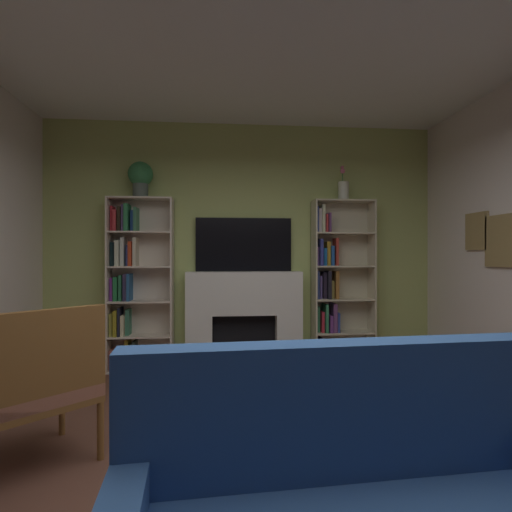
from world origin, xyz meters
TOP-DOWN VIEW (x-y plane):
  - ground_plane at (0.00, 0.00)m, footprint 6.38×6.38m
  - wall_back_accent at (0.00, 2.69)m, footprint 4.73×0.06m
  - fireplace at (0.00, 2.54)m, footprint 1.45×0.53m
  - tv at (0.00, 2.63)m, footprint 1.13×0.06m
  - bookshelf_left at (-1.27, 2.56)m, footprint 0.72×0.27m
  - bookshelf_right at (1.09, 2.56)m, footprint 0.72×0.27m
  - potted_plant at (-1.18, 2.51)m, footprint 0.28×0.28m
  - vase_with_flowers at (1.18, 2.51)m, footprint 0.13×0.13m
  - armchair at (-1.43, 0.38)m, footprint 0.91×0.91m

SIDE VIEW (x-z plane):
  - ground_plane at x=0.00m, z-range 0.00..0.00m
  - armchair at x=-1.43m, z-range 0.01..1.00m
  - fireplace at x=0.00m, z-range 0.04..1.15m
  - bookshelf_right at x=1.09m, z-range -0.03..1.94m
  - bookshelf_left at x=-1.27m, z-range -0.01..1.96m
  - tv at x=0.00m, z-range 1.12..1.75m
  - wall_back_accent at x=0.00m, z-range 0.00..2.88m
  - vase_with_flowers at x=1.18m, z-range 1.89..2.30m
  - potted_plant at x=-1.18m, z-range 2.00..2.40m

